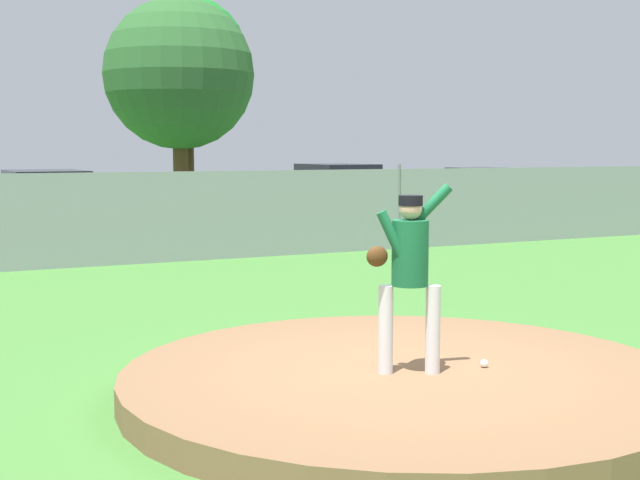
# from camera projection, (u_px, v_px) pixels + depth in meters

# --- Properties ---
(ground_plane) EXTENTS (80.00, 80.00, 0.00)m
(ground_plane) POSITION_uv_depth(u_px,v_px,m) (196.00, 296.00, 13.19)
(ground_plane) COLOR #427A33
(asphalt_strip) EXTENTS (44.00, 7.00, 0.01)m
(asphalt_strip) POSITION_uv_depth(u_px,v_px,m) (85.00, 242.00, 20.79)
(asphalt_strip) COLOR #2B2B2D
(asphalt_strip) RESTS_ON ground_plane
(pitchers_mound) EXTENTS (5.06, 5.06, 0.25)m
(pitchers_mound) POSITION_uv_depth(u_px,v_px,m) (403.00, 383.00, 7.81)
(pitchers_mound) COLOR brown
(pitchers_mound) RESTS_ON ground_plane
(pitcher_youth) EXTENTS (0.79, 0.32, 1.67)m
(pitcher_youth) POSITION_uv_depth(u_px,v_px,m) (409.00, 264.00, 7.56)
(pitcher_youth) COLOR silver
(pitcher_youth) RESTS_ON pitchers_mound
(baseball) EXTENTS (0.07, 0.07, 0.07)m
(baseball) POSITION_uv_depth(u_px,v_px,m) (484.00, 363.00, 7.86)
(baseball) COLOR white
(baseball) RESTS_ON pitchers_mound
(chainlink_fence) EXTENTS (30.06, 0.07, 1.88)m
(chainlink_fence) POSITION_uv_depth(u_px,v_px,m) (130.00, 218.00, 16.67)
(chainlink_fence) COLOR gray
(chainlink_fence) RESTS_ON ground_plane
(parked_car_champagne) EXTENTS (1.96, 4.47, 1.71)m
(parked_car_champagne) POSITION_uv_depth(u_px,v_px,m) (47.00, 208.00, 20.57)
(parked_car_champagne) COLOR tan
(parked_car_champagne) RESTS_ON ground_plane
(parked_car_silver) EXTENTS (1.82, 4.10, 1.80)m
(parked_car_silver) POSITION_uv_depth(u_px,v_px,m) (337.00, 198.00, 24.15)
(parked_car_silver) COLOR #B7BABF
(parked_car_silver) RESTS_ON ground_plane
(parked_car_burgundy) EXTENTS (2.06, 4.37, 1.67)m
(parked_car_burgundy) POSITION_uv_depth(u_px,v_px,m) (492.00, 198.00, 25.32)
(parked_car_burgundy) COLOR maroon
(parked_car_burgundy) RESTS_ON ground_plane
(traffic_cone_orange) EXTENTS (0.40, 0.40, 0.55)m
(traffic_cone_orange) POSITION_uv_depth(u_px,v_px,m) (249.00, 218.00, 24.75)
(traffic_cone_orange) COLOR orange
(traffic_cone_orange) RESTS_ON asphalt_strip
(tree_tall_centre) EXTENTS (5.14, 5.14, 7.33)m
(tree_tall_centre) POSITION_uv_depth(u_px,v_px,m) (179.00, 74.00, 29.66)
(tree_tall_centre) COLOR #4C331E
(tree_tall_centre) RESTS_ON ground_plane
(tree_broad_left) EXTENTS (4.26, 4.26, 7.55)m
(tree_broad_left) POSITION_uv_depth(u_px,v_px,m) (187.00, 58.00, 30.47)
(tree_broad_left) COLOR #4C331E
(tree_broad_left) RESTS_ON ground_plane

